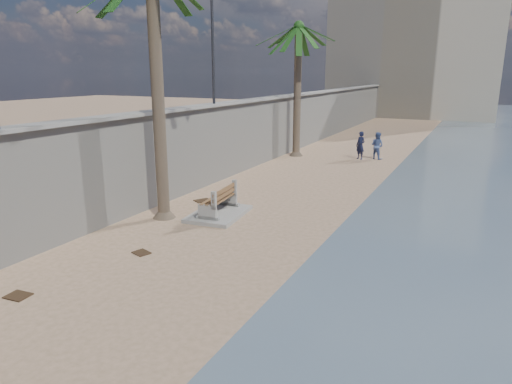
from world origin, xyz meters
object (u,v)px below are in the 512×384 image
(bench_far, at_px, (219,204))
(person_a, at_px, (361,143))
(person_b, at_px, (377,144))
(palm_back, at_px, (299,28))

(bench_far, distance_m, person_a, 13.24)
(bench_far, height_order, person_b, person_b)
(palm_back, xyz_separation_m, person_b, (4.66, 1.09, -6.53))
(palm_back, bearing_deg, person_b, 13.15)
(bench_far, xyz_separation_m, person_a, (1.84, 13.10, 0.49))
(person_a, distance_m, person_b, 0.99)
(palm_back, relative_size, person_b, 4.77)
(person_b, bearing_deg, palm_back, 33.83)
(person_a, bearing_deg, palm_back, -141.67)
(bench_far, distance_m, person_b, 13.85)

